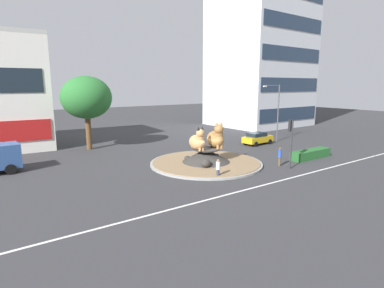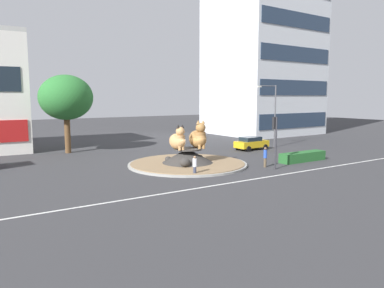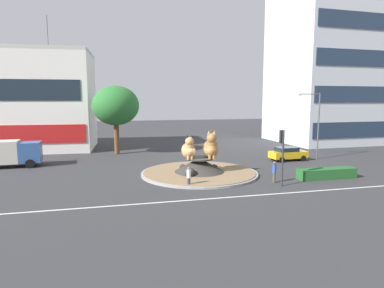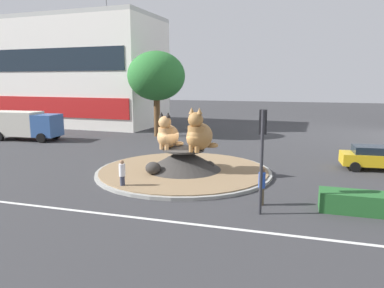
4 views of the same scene
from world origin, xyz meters
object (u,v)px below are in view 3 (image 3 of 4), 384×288
at_px(traffic_light_mast, 282,147).
at_px(pedestrian_blue_shirt, 274,171).
at_px(broadleaf_tree_behind_island, 116,106).
at_px(streetlight_arm, 316,121).
at_px(pedestrian_white_shirt, 189,177).
at_px(cat_statue_calico, 189,149).
at_px(office_tower, 332,31).
at_px(cat_statue_tabby, 211,148).
at_px(shophouse_block, 14,101).
at_px(sedan_on_far_lane, 288,153).
at_px(delivery_box_truck, 4,153).

bearing_deg(traffic_light_mast, pedestrian_blue_shirt, -1.80).
relative_size(broadleaf_tree_behind_island, streetlight_arm, 1.13).
xyz_separation_m(pedestrian_white_shirt, pedestrian_blue_shirt, (7.27, -0.31, 0.12)).
height_order(cat_statue_calico, office_tower, office_tower).
xyz_separation_m(cat_statue_tabby, office_tower, (25.73, 18.78, 15.27)).
xyz_separation_m(streetlight_arm, pedestrian_white_shirt, (-17.08, -8.62, -3.63)).
relative_size(streetlight_arm, pedestrian_white_shirt, 4.73).
bearing_deg(cat_statue_calico, cat_statue_tabby, 85.69).
xyz_separation_m(shophouse_block, sedan_on_far_lane, (32.18, -16.36, -5.93)).
distance_m(pedestrian_white_shirt, pedestrian_blue_shirt, 7.28).
height_order(shophouse_block, pedestrian_white_shirt, shophouse_block).
relative_size(shophouse_block, pedestrian_blue_shirt, 11.73).
bearing_deg(delivery_box_truck, shophouse_block, 94.90).
bearing_deg(streetlight_arm, pedestrian_blue_shirt, 50.45).
relative_size(pedestrian_blue_shirt, delivery_box_truck, 0.26).
distance_m(pedestrian_blue_shirt, delivery_box_truck, 26.82).
bearing_deg(broadleaf_tree_behind_island, pedestrian_blue_shirt, -55.44).
bearing_deg(cat_statue_calico, office_tower, 124.49).
bearing_deg(office_tower, sedan_on_far_lane, -138.36).
bearing_deg(cat_statue_tabby, broadleaf_tree_behind_island, -141.02).
bearing_deg(pedestrian_white_shirt, cat_statue_calico, -87.46).
bearing_deg(cat_statue_calico, delivery_box_truck, -112.94).
xyz_separation_m(streetlight_arm, delivery_box_truck, (-33.66, 3.32, -2.94)).
relative_size(traffic_light_mast, pedestrian_blue_shirt, 2.51).
bearing_deg(pedestrian_blue_shirt, office_tower, 32.23).
height_order(cat_statue_tabby, shophouse_block, shophouse_block).
distance_m(office_tower, streetlight_arm, 22.71).
bearing_deg(sedan_on_far_lane, shophouse_block, 149.39).
bearing_deg(traffic_light_mast, office_tower, -46.18).
height_order(broadleaf_tree_behind_island, pedestrian_white_shirt, broadleaf_tree_behind_island).
bearing_deg(sedan_on_far_lane, cat_statue_calico, -164.87).
xyz_separation_m(cat_statue_calico, shophouse_block, (-19.58, 20.65, 4.37)).
bearing_deg(pedestrian_blue_shirt, traffic_light_mast, -102.05).
xyz_separation_m(cat_statue_calico, sedan_on_far_lane, (12.60, 4.29, -1.55)).
bearing_deg(traffic_light_mast, delivery_box_truck, 56.26).
bearing_deg(traffic_light_mast, streetlight_arm, -48.94).
height_order(traffic_light_mast, broadleaf_tree_behind_island, broadleaf_tree_behind_island).
xyz_separation_m(shophouse_block, broadleaf_tree_behind_island, (13.38, -7.08, -0.63)).
xyz_separation_m(shophouse_block, delivery_box_truck, (2.02, -12.95, -5.21)).
height_order(cat_statue_tabby, office_tower, office_tower).
xyz_separation_m(traffic_light_mast, sedan_on_far_lane, (6.26, 9.90, -2.35)).
bearing_deg(shophouse_block, pedestrian_white_shirt, -50.13).
relative_size(traffic_light_mast, sedan_on_far_lane, 1.05).
distance_m(broadleaf_tree_behind_island, pedestrian_blue_shirt, 22.60).
bearing_deg(broadleaf_tree_behind_island, shophouse_block, 152.11).
bearing_deg(office_tower, pedestrian_blue_shirt, -134.53).
relative_size(traffic_light_mast, streetlight_arm, 0.59).
distance_m(streetlight_arm, pedestrian_white_shirt, 19.47).
distance_m(broadleaf_tree_behind_island, pedestrian_white_shirt, 19.29).
relative_size(cat_statue_tabby, pedestrian_blue_shirt, 1.47).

